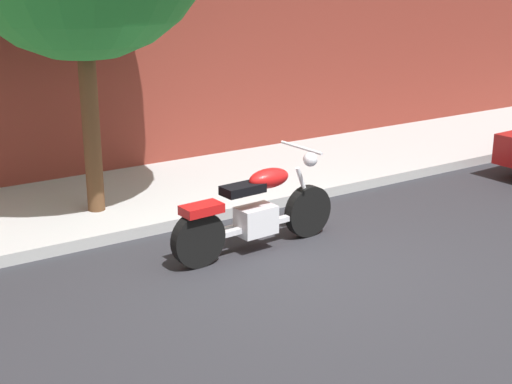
# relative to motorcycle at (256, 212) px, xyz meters

# --- Properties ---
(ground_plane) EXTENTS (60.00, 60.00, 0.00)m
(ground_plane) POSITION_rel_motorcycle_xyz_m (0.08, -0.51, -0.45)
(ground_plane) COLOR #28282D
(sidewalk) EXTENTS (23.98, 2.50, 0.14)m
(sidewalk) POSITION_rel_motorcycle_xyz_m (0.08, 2.31, -0.38)
(sidewalk) COLOR #A8A8A8
(sidewalk) RESTS_ON ground
(motorcycle) EXTENTS (2.15, 0.70, 1.12)m
(motorcycle) POSITION_rel_motorcycle_xyz_m (0.00, 0.00, 0.00)
(motorcycle) COLOR black
(motorcycle) RESTS_ON ground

